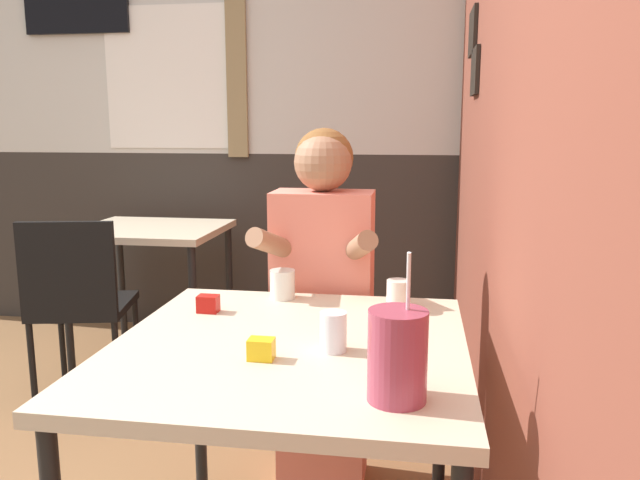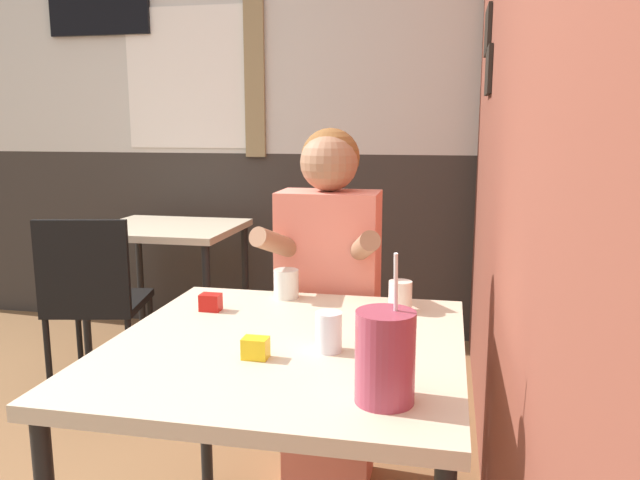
{
  "view_description": "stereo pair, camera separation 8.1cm",
  "coord_description": "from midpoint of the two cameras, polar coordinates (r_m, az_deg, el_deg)",
  "views": [
    {
      "loc": [
        0.97,
        -1.21,
        1.27
      ],
      "look_at": [
        0.71,
        0.44,
        0.96
      ],
      "focal_mm": 35.0,
      "sensor_mm": 36.0,
      "label": 1
    },
    {
      "loc": [
        1.05,
        -1.2,
        1.27
      ],
      "look_at": [
        0.71,
        0.44,
        0.96
      ],
      "focal_mm": 35.0,
      "sensor_mm": 36.0,
      "label": 2
    }
  ],
  "objects": [
    {
      "name": "chair_near_window",
      "position": [
        2.98,
        -21.96,
        -4.92
      ],
      "size": [
        0.47,
        0.47,
        0.88
      ],
      "rotation": [
        0.0,
        0.0,
        0.21
      ],
      "color": "black",
      "rests_on": "ground_plane"
    },
    {
      "name": "brick_wall_right",
      "position": [
        2.45,
        14.44,
        12.05
      ],
      "size": [
        0.08,
        4.46,
        2.7
      ],
      "color": "brown",
      "rests_on": "ground_plane"
    },
    {
      "name": "cocktail_pitcher",
      "position": [
        1.25,
        5.22,
        -10.5
      ],
      "size": [
        0.12,
        0.12,
        0.3
      ],
      "color": "#99384C",
      "rests_on": "main_table"
    },
    {
      "name": "main_table",
      "position": [
        1.62,
        -4.3,
        -11.51
      ],
      "size": [
        0.88,
        0.93,
        0.73
      ],
      "color": "beige",
      "rests_on": "ground_plane"
    },
    {
      "name": "glass_near_pitcher",
      "position": [
        1.52,
        -0.32,
        -8.4
      ],
      "size": [
        0.07,
        0.07,
        0.1
      ],
      "color": "silver",
      "rests_on": "main_table"
    },
    {
      "name": "glass_center",
      "position": [
        1.97,
        -4.63,
        -4.06
      ],
      "size": [
        0.08,
        0.08,
        0.09
      ],
      "color": "silver",
      "rests_on": "main_table"
    },
    {
      "name": "condiment_ketchup",
      "position": [
        1.86,
        -11.43,
        -5.74
      ],
      "size": [
        0.06,
        0.04,
        0.05
      ],
      "color": "#B7140F",
      "rests_on": "main_table"
    },
    {
      "name": "condiment_mustard",
      "position": [
        1.48,
        -6.99,
        -9.88
      ],
      "size": [
        0.06,
        0.04,
        0.05
      ],
      "color": "yellow",
      "rests_on": "main_table"
    },
    {
      "name": "back_wall",
      "position": [
        3.83,
        -6.74,
        11.7
      ],
      "size": [
        5.41,
        0.09,
        2.7
      ],
      "color": "silver",
      "rests_on": "ground_plane"
    },
    {
      "name": "person_seated",
      "position": [
        2.18,
        -0.81,
        -5.87
      ],
      "size": [
        0.42,
        0.4,
        1.26
      ],
      "color": "#EA7F6B",
      "rests_on": "ground_plane"
    },
    {
      "name": "glass_far_side",
      "position": [
        1.85,
        5.9,
        -5.05
      ],
      "size": [
        0.07,
        0.07,
        0.09
      ],
      "color": "silver",
      "rests_on": "main_table"
    },
    {
      "name": "background_table",
      "position": [
        3.5,
        -15.81,
        -0.27
      ],
      "size": [
        0.76,
        0.68,
        0.73
      ],
      "color": "beige",
      "rests_on": "ground_plane"
    }
  ]
}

